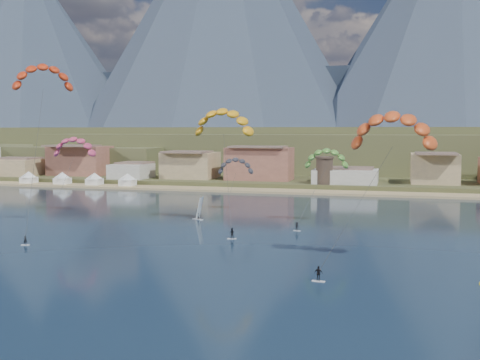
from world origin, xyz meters
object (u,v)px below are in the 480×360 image
object	(u,v)px
kitesurfer_yellow	(224,118)
kitesurfer_green	(326,156)
kitesurfer_orange	(393,125)
windsurfer	(198,212)
watchtower	(324,170)
kitesurfer_red	(43,73)

from	to	relation	value
kitesurfer_yellow	kitesurfer_green	world-z (taller)	kitesurfer_yellow
kitesurfer_orange	windsurfer	size ratio (longest dim) A/B	5.04
watchtower	kitesurfer_red	distance (m)	99.65
kitesurfer_red	kitesurfer_green	distance (m)	55.58
kitesurfer_red	kitesurfer_orange	world-z (taller)	kitesurfer_red
kitesurfer_yellow	kitesurfer_orange	bearing A→B (deg)	-40.33
watchtower	windsurfer	bearing A→B (deg)	-105.51
kitesurfer_red	kitesurfer_orange	xyz separation A→B (m)	(61.12, -10.37, -9.41)
kitesurfer_green	windsurfer	bearing A→B (deg)	-178.01
kitesurfer_green	kitesurfer_orange	bearing A→B (deg)	-68.88
kitesurfer_yellow	kitesurfer_orange	distance (m)	42.55
watchtower	kitesurfer_green	distance (m)	66.16
watchtower	kitesurfer_red	world-z (taller)	kitesurfer_red
kitesurfer_red	windsurfer	world-z (taller)	kitesurfer_red
kitesurfer_orange	kitesurfer_green	world-z (taller)	kitesurfer_orange
windsurfer	kitesurfer_orange	bearing A→B (deg)	-39.57
watchtower	kitesurfer_yellow	size ratio (longest dim) A/B	0.33
kitesurfer_red	kitesurfer_yellow	world-z (taller)	kitesurfer_red
watchtower	kitesurfer_yellow	world-z (taller)	kitesurfer_yellow
kitesurfer_red	kitesurfer_orange	bearing A→B (deg)	-9.63
watchtower	kitesurfer_green	xyz separation A→B (m)	(8.20, -65.23, 7.38)
kitesurfer_red	watchtower	bearing A→B (deg)	65.70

